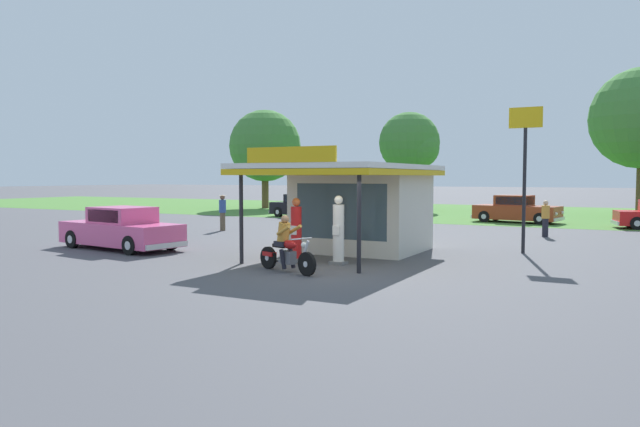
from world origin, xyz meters
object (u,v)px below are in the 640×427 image
object	(u,v)px
bystander_admiring_sedan	(223,211)
gas_pump_nearside	(296,232)
parked_car_back_row_far_left	(516,210)
featured_classic_sedan	(121,230)
parked_car_back_row_centre	(306,207)
bystander_leaning_by_kiosk	(545,218)
gas_pump_offside	(338,233)
roadside_pole_sign	(525,154)
motorcycle_with_rider	(286,249)

from	to	relation	value
bystander_admiring_sedan	gas_pump_nearside	bearing A→B (deg)	-41.42
parked_car_back_row_far_left	featured_classic_sedan	bearing A→B (deg)	-117.70
parked_car_back_row_centre	bystander_leaning_by_kiosk	world-z (taller)	bystander_leaning_by_kiosk
gas_pump_offside	bystander_leaning_by_kiosk	world-z (taller)	gas_pump_offside
featured_classic_sedan	bystander_leaning_by_kiosk	xyz separation A→B (m)	(13.12, 11.91, 0.14)
bystander_leaning_by_kiosk	roadside_pole_sign	world-z (taller)	roadside_pole_sign
gas_pump_offside	bystander_admiring_sedan	xyz separation A→B (m)	(-10.02, 7.55, -0.01)
motorcycle_with_rider	parked_car_back_row_centre	distance (m)	22.59
gas_pump_offside	parked_car_back_row_centre	world-z (taller)	gas_pump_offside
parked_car_back_row_centre	bystander_leaning_by_kiosk	distance (m)	16.82
bystander_leaning_by_kiosk	roadside_pole_sign	size ratio (longest dim) A/B	0.32
bystander_leaning_by_kiosk	bystander_admiring_sedan	world-z (taller)	bystander_admiring_sedan
featured_classic_sedan	parked_car_back_row_centre	distance (m)	18.41
bystander_admiring_sedan	bystander_leaning_by_kiosk	bearing A→B (deg)	15.90
gas_pump_nearside	roadside_pole_sign	world-z (taller)	roadside_pole_sign
parked_car_back_row_far_left	bystander_admiring_sedan	xyz separation A→B (m)	(-11.83, -12.24, 0.24)
parked_car_back_row_far_left	bystander_leaning_by_kiosk	bearing A→B (deg)	-72.25
motorcycle_with_rider	bystander_leaning_by_kiosk	xyz separation A→B (m)	(5.04, 13.65, 0.19)
bystander_admiring_sedan	roadside_pole_sign	distance (m)	14.87
featured_classic_sedan	parked_car_back_row_far_left	distance (m)	22.63
gas_pump_offside	motorcycle_with_rider	xyz separation A→B (m)	(-0.64, -1.99, -0.30)
motorcycle_with_rider	bystander_leaning_by_kiosk	world-z (taller)	bystander_leaning_by_kiosk
gas_pump_nearside	gas_pump_offside	size ratio (longest dim) A/B	0.95
bystander_admiring_sedan	motorcycle_with_rider	bearing A→B (deg)	-45.46
roadside_pole_sign	bystander_admiring_sedan	bearing A→B (deg)	171.38
gas_pump_nearside	featured_classic_sedan	bearing A→B (deg)	-178.04
gas_pump_offside	featured_classic_sedan	size ratio (longest dim) A/B	0.38
featured_classic_sedan	roadside_pole_sign	xyz separation A→B (m)	(13.20, 5.60, 2.70)
parked_car_back_row_far_left	motorcycle_with_rider	bearing A→B (deg)	-96.40
gas_pump_nearside	parked_car_back_row_centre	xyz separation A→B (m)	(-9.71, 17.99, -0.21)
motorcycle_with_rider	gas_pump_offside	bearing A→B (deg)	72.20
gas_pump_offside	bystander_admiring_sedan	bearing A→B (deg)	143.02
featured_classic_sedan	bystander_admiring_sedan	distance (m)	7.91
gas_pump_nearside	motorcycle_with_rider	world-z (taller)	gas_pump_nearside
parked_car_back_row_centre	bystander_admiring_sedan	xyz separation A→B (m)	(1.15, -10.44, 0.25)
motorcycle_with_rider	bystander_leaning_by_kiosk	distance (m)	14.55
featured_classic_sedan	parked_car_back_row_far_left	size ratio (longest dim) A/B	1.06
roadside_pole_sign	parked_car_back_row_centre	bearing A→B (deg)	141.07
gas_pump_nearside	parked_car_back_row_centre	distance (m)	20.45
gas_pump_offside	motorcycle_with_rider	size ratio (longest dim) A/B	0.94
gas_pump_offside	motorcycle_with_rider	world-z (taller)	gas_pump_offside
bystander_admiring_sedan	roadside_pole_sign	size ratio (longest dim) A/B	0.35
gas_pump_offside	bystander_leaning_by_kiosk	distance (m)	12.46
gas_pump_nearside	gas_pump_offside	bearing A→B (deg)	0.00
gas_pump_nearside	parked_car_back_row_far_left	xyz separation A→B (m)	(3.27, 19.79, -0.20)
parked_car_back_row_centre	roadside_pole_sign	world-z (taller)	roadside_pole_sign
parked_car_back_row_far_left	roadside_pole_sign	size ratio (longest dim) A/B	1.02
parked_car_back_row_centre	bystander_admiring_sedan	bearing A→B (deg)	-83.69
gas_pump_offside	featured_classic_sedan	bearing A→B (deg)	-178.37
gas_pump_nearside	bystander_admiring_sedan	bearing A→B (deg)	138.58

